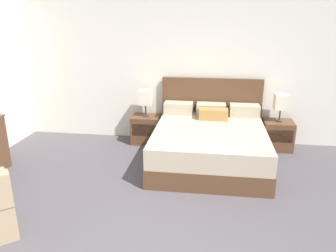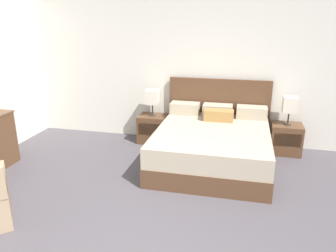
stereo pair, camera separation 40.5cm
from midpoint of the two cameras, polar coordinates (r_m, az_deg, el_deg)
name	(u,v)px [view 2 (the right image)]	position (r m, az deg, el deg)	size (l,w,h in m)	color
wall_back	(189,70)	(5.96, 5.63, 9.63)	(7.13, 0.06, 2.61)	silver
bed	(213,144)	(5.20, 9.99, -3.16)	(1.78, 1.98, 1.19)	brown
nightstand_left	(153,129)	(6.03, -0.75, -0.48)	(0.50, 0.42, 0.51)	brown
nightstand_right	(286,139)	(5.95, 21.69, -2.11)	(0.50, 0.42, 0.51)	brown
table_lamp_left	(152,97)	(5.87, -0.77, 5.01)	(0.23, 0.23, 0.48)	#332D28
table_lamp_right	(290,105)	(5.78, 22.38, 3.40)	(0.23, 0.23, 0.48)	#332D28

